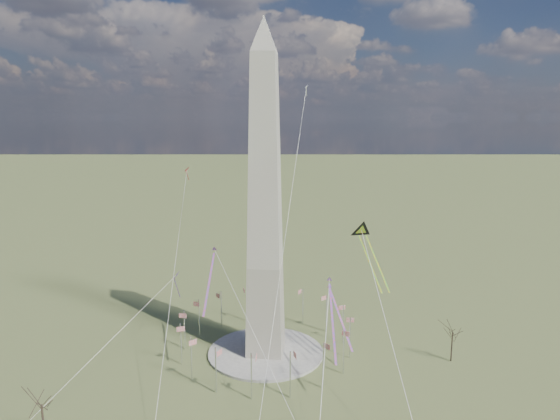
# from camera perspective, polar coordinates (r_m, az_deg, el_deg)

# --- Properties ---
(ground) EXTENTS (2000.00, 2000.00, 0.00)m
(ground) POSITION_cam_1_polar(r_m,az_deg,el_deg) (162.68, -1.64, -16.05)
(ground) COLOR #515E2F
(ground) RESTS_ON ground
(plaza) EXTENTS (36.00, 36.00, 0.80)m
(plaza) POSITION_cam_1_polar(r_m,az_deg,el_deg) (162.50, -1.64, -15.92)
(plaza) COLOR #B5B1A6
(plaza) RESTS_ON ground
(washington_monument) EXTENTS (15.56, 15.56, 100.00)m
(washington_monument) POSITION_cam_1_polar(r_m,az_deg,el_deg) (147.61, -1.74, 0.84)
(washington_monument) COLOR #A9A18E
(washington_monument) RESTS_ON plaza
(flagpole_ring) EXTENTS (54.40, 54.40, 13.00)m
(flagpole_ring) POSITION_cam_1_polar(r_m,az_deg,el_deg) (159.56, -1.65, -13.71)
(flagpole_ring) COLOR silver
(flagpole_ring) RESTS_ON ground
(tree_near) EXTENTS (8.02, 8.02, 14.03)m
(tree_near) POSITION_cam_1_polar(r_m,az_deg,el_deg) (162.38, 19.15, -12.83)
(tree_near) COLOR #403527
(tree_near) RESTS_ON ground
(tree_far) EXTENTS (7.40, 7.40, 12.94)m
(tree_far) POSITION_cam_1_polar(r_m,az_deg,el_deg) (132.67, -25.62, -19.20)
(tree_far) COLOR #403527
(tree_far) RESTS_ON ground
(kite_delta_black) EXTENTS (11.40, 20.28, 16.59)m
(kite_delta_black) POSITION_cam_1_polar(r_m,az_deg,el_deg) (150.36, 9.44, -2.73)
(kite_delta_black) COLOR black
(kite_delta_black) RESTS_ON ground
(kite_diamond_purple) EXTENTS (1.68, 2.85, 9.05)m
(kite_diamond_purple) POSITION_cam_1_polar(r_m,az_deg,el_deg) (162.40, -11.76, -7.64)
(kite_diamond_purple) COLOR #451A75
(kite_diamond_purple) RESTS_ON ground
(kite_streamer_left) EXTENTS (3.79, 23.62, 16.22)m
(kite_streamer_left) POSITION_cam_1_polar(r_m,az_deg,el_deg) (143.29, 5.90, -10.94)
(kite_streamer_left) COLOR #FF4E28
(kite_streamer_left) RESTS_ON ground
(kite_streamer_mid) EXTENTS (3.04, 21.27, 14.60)m
(kite_streamer_mid) POSITION_cam_1_polar(r_m,az_deg,el_deg) (150.89, -7.92, -7.01)
(kite_streamer_mid) COLOR #FF4E28
(kite_streamer_mid) RESTS_ON ground
(kite_streamer_right) EXTENTS (8.49, 19.54, 14.06)m
(kite_streamer_right) POSITION_cam_1_polar(r_m,az_deg,el_deg) (158.75, 6.56, -11.14)
(kite_streamer_right) COLOR #FF4E28
(kite_streamer_right) RESTS_ON ground
(kite_small_red) EXTENTS (1.60, 2.41, 5.17)m
(kite_small_red) POSITION_cam_1_polar(r_m,az_deg,el_deg) (195.58, -10.58, 4.44)
(kite_small_red) COLOR red
(kite_small_red) RESTS_ON ground
(kite_small_white) EXTENTS (1.41, 1.45, 4.12)m
(kite_small_white) POSITION_cam_1_polar(r_m,az_deg,el_deg) (187.57, 3.04, 13.78)
(kite_small_white) COLOR white
(kite_small_white) RESTS_ON ground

